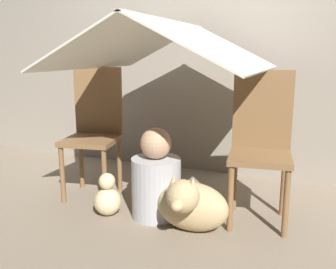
# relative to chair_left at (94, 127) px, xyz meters

# --- Properties ---
(ground_plane) EXTENTS (8.80, 8.80, 0.00)m
(ground_plane) POSITION_rel_chair_left_xyz_m (0.63, -0.20, -0.52)
(ground_plane) COLOR gray
(wall_back) EXTENTS (7.00, 0.05, 2.50)m
(wall_back) POSITION_rel_chair_left_xyz_m (0.63, 0.88, 0.73)
(wall_back) COLOR gray
(wall_back) RESTS_ON ground_plane
(chair_left) EXTENTS (0.44, 0.44, 0.97)m
(chair_left) POSITION_rel_chair_left_xyz_m (0.00, 0.00, 0.00)
(chair_left) COLOR brown
(chair_left) RESTS_ON ground_plane
(chair_right) EXTENTS (0.43, 0.43, 0.97)m
(chair_right) POSITION_rel_chair_left_xyz_m (1.24, 0.00, 0.00)
(chair_right) COLOR brown
(chair_right) RESTS_ON ground_plane
(sheet_canopy) EXTENTS (1.25, 1.31, 0.32)m
(sheet_canopy) POSITION_rel_chair_left_xyz_m (0.63, -0.08, 0.61)
(sheet_canopy) COLOR silver
(person_front) EXTENTS (0.33, 0.33, 0.61)m
(person_front) POSITION_rel_chair_left_xyz_m (0.61, -0.22, -0.27)
(person_front) COLOR #B2B2B7
(person_front) RESTS_ON ground_plane
(dog) EXTENTS (0.46, 0.43, 0.40)m
(dog) POSITION_rel_chair_left_xyz_m (0.89, -0.36, -0.34)
(dog) COLOR tan
(dog) RESTS_ON ground_plane
(plush_toy) EXTENTS (0.19, 0.19, 0.29)m
(plush_toy) POSITION_rel_chair_left_xyz_m (0.29, -0.33, -0.40)
(plush_toy) COLOR beige
(plush_toy) RESTS_ON ground_plane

